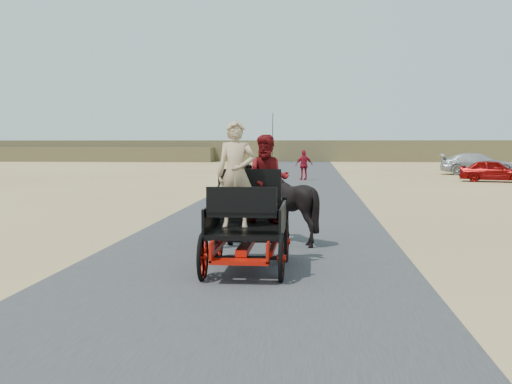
# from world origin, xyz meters

# --- Properties ---
(ground) EXTENTS (140.00, 140.00, 0.00)m
(ground) POSITION_xyz_m (0.00, 0.00, 0.00)
(ground) COLOR tan
(road) EXTENTS (6.00, 140.00, 0.01)m
(road) POSITION_xyz_m (0.00, 0.00, 0.01)
(road) COLOR #38383A
(road) RESTS_ON ground
(ridge_far) EXTENTS (140.00, 6.00, 2.40)m
(ridge_far) POSITION_xyz_m (0.00, 62.00, 1.20)
(ridge_far) COLOR brown
(ridge_far) RESTS_ON ground
(ridge_near) EXTENTS (40.00, 4.00, 1.60)m
(ridge_near) POSITION_xyz_m (-30.00, 58.00, 0.80)
(ridge_near) COLOR brown
(ridge_near) RESTS_ON ground
(carriage) EXTENTS (1.30, 2.40, 0.72)m
(carriage) POSITION_xyz_m (0.11, -2.22, 0.36)
(carriage) COLOR black
(carriage) RESTS_ON ground
(horse_left) EXTENTS (0.91, 2.01, 1.70)m
(horse_left) POSITION_xyz_m (-0.44, 0.78, 0.85)
(horse_left) COLOR black
(horse_left) RESTS_ON ground
(horse_right) EXTENTS (1.37, 1.54, 1.70)m
(horse_right) POSITION_xyz_m (0.66, 0.78, 0.85)
(horse_right) COLOR black
(horse_right) RESTS_ON ground
(driver_man) EXTENTS (0.66, 0.43, 1.80)m
(driver_man) POSITION_xyz_m (-0.09, -2.17, 1.62)
(driver_man) COLOR tan
(driver_man) RESTS_ON carriage
(passenger_woman) EXTENTS (0.77, 0.60, 1.58)m
(passenger_woman) POSITION_xyz_m (0.41, -1.62, 1.51)
(passenger_woman) COLOR #660C0F
(passenger_woman) RESTS_ON carriage
(pedestrian) EXTENTS (1.09, 0.72, 1.73)m
(pedestrian) POSITION_xyz_m (0.66, 23.79, 0.86)
(pedestrian) COLOR maroon
(pedestrian) RESTS_ON ground
(car_a) EXTENTS (3.86, 2.56, 1.22)m
(car_a) POSITION_xyz_m (11.03, 23.14, 0.61)
(car_a) COLOR maroon
(car_a) RESTS_ON ground
(car_c) EXTENTS (5.18, 2.70, 1.43)m
(car_c) POSITION_xyz_m (12.15, 31.11, 0.72)
(car_c) COLOR #B2B2B7
(car_c) RESTS_ON ground
(car_d) EXTENTS (4.47, 2.62, 1.17)m
(car_d) POSITION_xyz_m (13.96, 37.15, 0.58)
(car_d) COLOR maroon
(car_d) RESTS_ON ground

